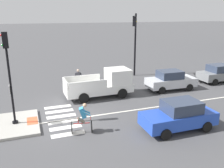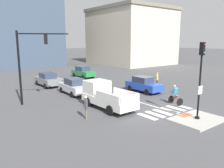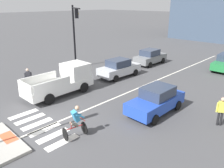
# 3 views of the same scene
# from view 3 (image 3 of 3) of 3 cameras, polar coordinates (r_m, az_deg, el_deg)

# --- Properties ---
(ground_plane) EXTENTS (300.00, 300.00, 0.00)m
(ground_plane) POSITION_cam_3_polar(r_m,az_deg,el_deg) (13.08, -16.97, -10.09)
(ground_plane) COLOR #474749
(tactile_pad_front) EXTENTS (1.10, 0.60, 0.01)m
(tactile_pad_front) POSITION_cam_3_polar(r_m,az_deg,el_deg) (12.37, -25.05, -12.27)
(tactile_pad_front) COLOR #DB5B38
(tactile_pad_front) RESTS_ON traffic_island
(crosswalk_stripe_a) EXTENTS (0.44, 1.80, 0.01)m
(crosswalk_stripe_a) POSITION_cam_3_polar(r_m,az_deg,el_deg) (14.68, -21.74, -7.20)
(crosswalk_stripe_a) COLOR silver
(crosswalk_stripe_a) RESTS_ON ground
(crosswalk_stripe_b) EXTENTS (0.44, 1.80, 0.01)m
(crosswalk_stripe_b) POSITION_cam_3_polar(r_m,az_deg,el_deg) (13.99, -20.29, -8.39)
(crosswalk_stripe_b) COLOR silver
(crosswalk_stripe_b) RESTS_ON ground
(crosswalk_stripe_c) EXTENTS (0.44, 1.80, 0.01)m
(crosswalk_stripe_c) POSITION_cam_3_polar(r_m,az_deg,el_deg) (13.32, -18.68, -9.68)
(crosswalk_stripe_c) COLOR silver
(crosswalk_stripe_c) RESTS_ON ground
(crosswalk_stripe_d) EXTENTS (0.44, 1.80, 0.01)m
(crosswalk_stripe_d) POSITION_cam_3_polar(r_m,az_deg,el_deg) (12.67, -16.89, -11.11)
(crosswalk_stripe_d) COLOR silver
(crosswalk_stripe_d) RESTS_ON ground
(crosswalk_stripe_e) EXTENTS (0.44, 1.80, 0.01)m
(crosswalk_stripe_e) POSITION_cam_3_polar(r_m,az_deg,el_deg) (12.04, -14.88, -12.67)
(crosswalk_stripe_e) COLOR silver
(crosswalk_stripe_e) RESTS_ON ground
(crosswalk_stripe_f) EXTENTS (0.44, 1.80, 0.01)m
(crosswalk_stripe_f) POSITION_cam_3_polar(r_m,az_deg,el_deg) (11.44, -12.64, -14.38)
(crosswalk_stripe_f) COLOR silver
(crosswalk_stripe_f) RESTS_ON ground
(lane_centre_line) EXTENTS (0.14, 28.00, 0.01)m
(lane_centre_line) POSITION_cam_3_polar(r_m,az_deg,el_deg) (19.19, 10.14, 0.40)
(lane_centre_line) COLOR silver
(lane_centre_line) RESTS_ON ground
(traffic_light_mast) EXTENTS (3.70, 2.06, 6.18)m
(traffic_light_mast) POSITION_cam_3_polar(r_m,az_deg,el_deg) (22.27, -9.50, 13.82)
(traffic_light_mast) COLOR black
(traffic_light_mast) RESTS_ON ground
(car_grey_westbound_distant) EXTENTS (1.90, 4.13, 1.64)m
(car_grey_westbound_distant) POSITION_cam_3_polar(r_m,az_deg,el_deg) (24.81, 9.78, 6.89)
(car_grey_westbound_distant) COLOR slate
(car_grey_westbound_distant) RESTS_ON ground
(car_silver_westbound_far) EXTENTS (1.96, 4.16, 1.64)m
(car_silver_westbound_far) POSITION_cam_3_polar(r_m,az_deg,el_deg) (20.19, 1.82, 4.12)
(car_silver_westbound_far) COLOR silver
(car_silver_westbound_far) RESTS_ON ground
(car_blue_eastbound_mid) EXTENTS (1.87, 4.11, 1.64)m
(car_blue_eastbound_mid) POSITION_cam_3_polar(r_m,az_deg,el_deg) (13.84, 11.26, -4.04)
(car_blue_eastbound_mid) COLOR #2347B7
(car_blue_eastbound_mid) RESTS_ON ground
(pickup_truck_white_westbound_near) EXTENTS (2.11, 5.13, 2.08)m
(pickup_truck_white_westbound_near) POSITION_cam_3_polar(r_m,az_deg,el_deg) (16.77, -12.24, 0.86)
(pickup_truck_white_westbound_near) COLOR white
(pickup_truck_white_westbound_near) RESTS_ON ground
(cyclist) EXTENTS (0.85, 1.20, 1.68)m
(cyclist) POSITION_cam_3_polar(r_m,az_deg,el_deg) (11.29, -9.36, -9.42)
(cyclist) COLOR black
(cyclist) RESTS_ON ground
(pedestrian_at_curb_left) EXTENTS (0.34, 0.51, 1.67)m
(pedestrian_at_curb_left) POSITION_cam_3_polar(r_m,az_deg,el_deg) (18.35, -20.70, 1.68)
(pedestrian_at_curb_left) COLOR #6B6051
(pedestrian_at_curb_left) RESTS_ON ground
(pedestrian_waiting_far_side) EXTENTS (0.47, 0.39, 1.67)m
(pedestrian_waiting_far_side) POSITION_cam_3_polar(r_m,az_deg,el_deg) (13.44, 26.28, -5.82)
(pedestrian_waiting_far_side) COLOR black
(pedestrian_waiting_far_side) RESTS_ON ground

